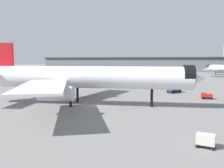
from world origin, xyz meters
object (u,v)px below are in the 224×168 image
Objects in this scene: traffic_cone_wingtip at (68,88)px; baggage_cart_trailing at (206,140)px; airliner_near_gate at (82,78)px; service_truck_front at (174,88)px; traffic_cone_near_nose at (147,89)px; baggage_tug_wing at (206,96)px.

baggage_cart_trailing is at bearing -40.43° from traffic_cone_wingtip.
service_truck_front is (18.60, 32.25, -5.60)m from airliner_near_gate.
service_truck_front is at bearing 106.22° from baggage_cart_trailing.
baggage_cart_trailing reaches higher than traffic_cone_near_nose.
traffic_cone_wingtip is at bearing -163.61° from traffic_cone_near_nose.
baggage_tug_wing is (11.04, -9.51, -0.62)m from service_truck_front.
traffic_cone_near_nose is at bearing 115.53° from baggage_cart_trailing.
baggage_cart_trailing is 3.55× the size of traffic_cone_wingtip.
traffic_cone_near_nose is (7.99, 35.79, -6.82)m from airliner_near_gate.
traffic_cone_wingtip is at bearing 127.09° from service_truck_front.
service_truck_front is at bearing -18.47° from traffic_cone_near_nose.
service_truck_front reaches higher than traffic_cone_near_nose.
traffic_cone_near_nose reaches higher than traffic_cone_wingtip.
traffic_cone_wingtip is (-30.91, -9.09, -0.01)m from traffic_cone_near_nose.
service_truck_front is at bearing -50.41° from baggage_tug_wing.
service_truck_front is 1.73× the size of baggage_tug_wing.
baggage_cart_trailing is at bearing -137.52° from service_truck_front.
baggage_tug_wing is at bearing -31.09° from traffic_cone_near_nose.
baggage_cart_trailing is 70.01m from traffic_cone_wingtip.
airliner_near_gate reaches higher than baggage_cart_trailing.
baggage_cart_trailing is (30.37, -18.71, -6.21)m from airliner_near_gate.
baggage_tug_wing reaches higher than traffic_cone_near_nose.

